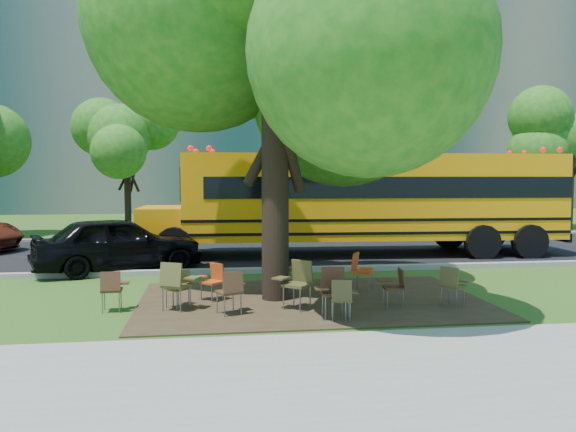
{
  "coord_description": "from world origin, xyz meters",
  "views": [
    {
      "loc": [
        -1.03,
        -11.75,
        2.56
      ],
      "look_at": [
        1.08,
        3.58,
        1.47
      ],
      "focal_mm": 35.0,
      "sensor_mm": 36.0,
      "label": 1
    }
  ],
  "objects": [
    {
      "name": "chair_4",
      "position": [
        1.24,
        -2.25,
        0.47
      ],
      "size": [
        0.56,
        0.45,
        0.77
      ],
      "rotation": [
        0.0,
        0.0,
        -0.16
      ],
      "color": "#483D1F",
      "rests_on": "ground"
    },
    {
      "name": "chair_3",
      "position": [
        0.6,
        -1.21,
        0.59
      ],
      "size": [
        0.82,
        0.65,
        0.95
      ],
      "rotation": [
        0.0,
        0.0,
        2.43
      ],
      "color": "#4C4721",
      "rests_on": "ground"
    },
    {
      "name": "school_bus",
      "position": [
        4.02,
        5.95,
        1.89
      ],
      "size": [
        13.51,
        3.6,
        3.27
      ],
      "rotation": [
        0.0,
        0.0,
        -0.05
      ],
      "color": "orange",
      "rests_on": "ground"
    },
    {
      "name": "bg_tree_4",
      "position": [
        16.0,
        13.0,
        4.34
      ],
      "size": [
        5.0,
        5.0,
        6.85
      ],
      "color": "black",
      "rests_on": "ground"
    },
    {
      "name": "chair_9",
      "position": [
        -1.01,
        -0.25,
        0.48
      ],
      "size": [
        0.67,
        0.53,
        0.78
      ],
      "rotation": [
        0.0,
        0.0,
        2.35
      ],
      "color": "#C14314",
      "rests_on": "ground"
    },
    {
      "name": "chair_12",
      "position": [
        2.22,
        0.19,
        0.54
      ],
      "size": [
        0.58,
        0.74,
        0.88
      ],
      "rotation": [
        0.0,
        0.0,
        4.19
      ],
      "color": "#CE4315",
      "rests_on": "ground"
    },
    {
      "name": "sidewalk",
      "position": [
        0.0,
        -5.0,
        0.02
      ],
      "size": [
        60.0,
        4.0,
        0.04
      ],
      "primitive_type": "cube",
      "color": "gray",
      "rests_on": "ground"
    },
    {
      "name": "bg_tree_3",
      "position": [
        8.0,
        14.0,
        5.03
      ],
      "size": [
        5.6,
        5.6,
        7.84
      ],
      "color": "black",
      "rests_on": "ground"
    },
    {
      "name": "chair_1",
      "position": [
        -1.7,
        -1.09,
        0.59
      ],
      "size": [
        0.79,
        0.63,
        0.96
      ],
      "rotation": [
        0.0,
        0.0,
        -0.47
      ],
      "color": "brown",
      "rests_on": "ground"
    },
    {
      "name": "bg_tree_2",
      "position": [
        -5.0,
        16.0,
        4.21
      ],
      "size": [
        4.8,
        4.8,
        6.62
      ],
      "color": "black",
      "rests_on": "ground"
    },
    {
      "name": "chair_7",
      "position": [
        3.64,
        -1.46,
        0.5
      ],
      "size": [
        0.69,
        0.55,
        0.81
      ],
      "rotation": [
        0.0,
        0.0,
        -0.89
      ],
      "color": "brown",
      "rests_on": "ground"
    },
    {
      "name": "kerb_near",
      "position": [
        0.0,
        3.0,
        0.07
      ],
      "size": [
        80.0,
        0.25,
        0.14
      ],
      "primitive_type": "cube",
      "color": "gray",
      "rests_on": "ground"
    },
    {
      "name": "chair_6",
      "position": [
        2.51,
        -1.36,
        0.48
      ],
      "size": [
        0.46,
        0.53,
        0.78
      ],
      "rotation": [
        0.0,
        0.0,
        1.5
      ],
      "color": "#402817",
      "rests_on": "ground"
    },
    {
      "name": "chair_2",
      "position": [
        -0.68,
        -1.54,
        0.52
      ],
      "size": [
        0.58,
        0.66,
        0.85
      ],
      "rotation": [
        0.0,
        0.0,
        0.4
      ],
      "color": "#4F301C",
      "rests_on": "ground"
    },
    {
      "name": "ground",
      "position": [
        0.0,
        0.0,
        0.0
      ],
      "size": [
        160.0,
        160.0,
        0.0
      ],
      "primitive_type": "plane",
      "color": "#3C591C",
      "rests_on": "ground"
    },
    {
      "name": "kerb_far",
      "position": [
        0.0,
        11.1,
        0.07
      ],
      "size": [
        80.0,
        0.25,
        0.14
      ],
      "primitive_type": "cube",
      "color": "gray",
      "rests_on": "ground"
    },
    {
      "name": "main_tree",
      "position": [
        0.28,
        -0.32,
        5.38
      ],
      "size": [
        7.09,
        7.09,
        8.94
      ],
      "color": "black",
      "rests_on": "ground"
    },
    {
      "name": "chair_8",
      "position": [
        -1.64,
        -0.85,
        0.48
      ],
      "size": [
        0.53,
        0.67,
        0.78
      ],
      "rotation": [
        0.0,
        0.0,
        0.79
      ],
      "color": "#4B4820",
      "rests_on": "ground"
    },
    {
      "name": "chair_0",
      "position": [
        -2.9,
        -0.91,
        0.49
      ],
      "size": [
        0.52,
        0.48,
        0.79
      ],
      "rotation": [
        0.0,
        0.0,
        0.05
      ],
      "color": "#4D2C1B",
      "rests_on": "ground"
    },
    {
      "name": "asphalt_road",
      "position": [
        0.0,
        7.0,
        0.02
      ],
      "size": [
        80.0,
        8.0,
        0.04
      ],
      "primitive_type": "cube",
      "color": "black",
      "rests_on": "ground"
    },
    {
      "name": "chair_11",
      "position": [
        0.31,
        -0.25,
        0.51
      ],
      "size": [
        0.56,
        0.6,
        0.83
      ],
      "rotation": [
        0.0,
        0.0,
        0.26
      ],
      "color": "brown",
      "rests_on": "ground"
    },
    {
      "name": "chair_10",
      "position": [
        0.39,
        0.19,
        0.59
      ],
      "size": [
        0.59,
        0.75,
        0.96
      ],
      "rotation": [
        0.0,
        0.0,
        -1.88
      ],
      "color": "brown",
      "rests_on": "ground"
    },
    {
      "name": "building_main",
      "position": [
        -8.0,
        36.0,
        11.0
      ],
      "size": [
        38.0,
        16.0,
        22.0
      ],
      "primitive_type": "cube",
      "color": "slate",
      "rests_on": "ground"
    },
    {
      "name": "black_car",
      "position": [
        -3.52,
        3.8,
        0.76
      ],
      "size": [
        4.78,
        3.31,
        1.51
      ],
      "primitive_type": "imported",
      "rotation": [
        0.0,
        0.0,
        1.95
      ],
      "color": "black",
      "rests_on": "ground"
    },
    {
      "name": "chair_5",
      "position": [
        1.12,
        -1.98,
        0.57
      ],
      "size": [
        0.62,
        0.54,
        0.92
      ],
      "rotation": [
        0.0,
        0.0,
        3.08
      ],
      "color": "#4C2B1B",
      "rests_on": "ground"
    },
    {
      "name": "dirt_patch",
      "position": [
        1.0,
        -0.5,
        0.01
      ],
      "size": [
        7.0,
        4.5,
        0.03
      ],
      "primitive_type": "cube",
      "color": "#382819",
      "rests_on": "ground"
    },
    {
      "name": "building_right",
      "position": [
        24.0,
        38.0,
        12.5
      ],
      "size": [
        30.0,
        16.0,
        25.0
      ],
      "primitive_type": "cube",
      "color": "gray",
      "rests_on": "ground"
    }
  ]
}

